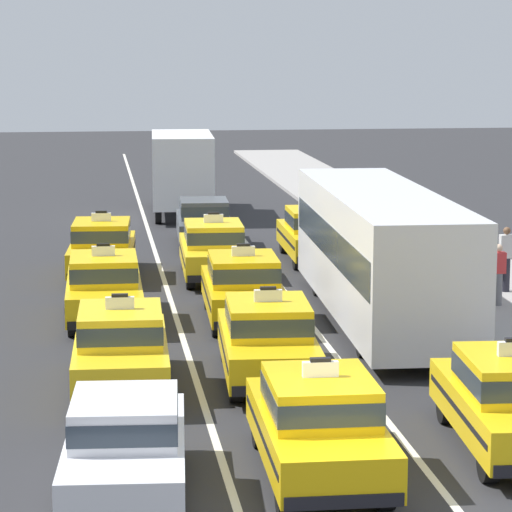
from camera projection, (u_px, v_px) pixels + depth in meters
name	position (u px, v px, depth m)	size (l,w,h in m)	color
lane_stripe_left_center	(161.00, 271.00, 37.38)	(0.14, 80.00, 0.01)	silver
lane_stripe_center_right	(267.00, 268.00, 37.80)	(0.14, 80.00, 0.01)	silver
sidewalk_curb	(498.00, 294.00, 33.63)	(4.00, 90.00, 0.15)	#9E9993
sedan_left_nearest	(125.00, 443.00, 18.65)	(2.06, 4.41, 1.58)	black
taxi_left_second	(121.00, 347.00, 24.43)	(1.94, 4.61, 1.96)	black
taxi_left_third	(104.00, 287.00, 30.45)	(1.85, 4.57, 1.96)	black
taxi_left_fourth	(102.00, 247.00, 36.30)	(2.08, 4.66, 1.96)	black
taxi_center_nearest	(319.00, 423.00, 19.53)	(1.89, 4.59, 1.96)	black
taxi_center_second	(268.00, 338.00, 25.12)	(2.05, 4.65, 1.96)	black
taxi_center_third	(243.00, 287.00, 30.44)	(1.97, 4.62, 1.96)	black
taxi_center_fourth	(213.00, 249.00, 36.02)	(1.96, 4.62, 1.96)	black
sedan_center_fifth	(204.00, 221.00, 41.84)	(1.95, 4.38, 1.58)	black
box_truck_center_sixth	(182.00, 170.00, 49.20)	(2.55, 7.06, 3.27)	black
taxi_right_nearest	(511.00, 400.00, 20.82)	(2.09, 4.66, 1.96)	black
bus_right_second	(380.00, 249.00, 30.27)	(2.89, 11.28, 3.22)	black
taxi_right_third	(314.00, 233.00, 38.95)	(1.91, 4.60, 1.96)	black
pedestrian_mid_block	(447.00, 257.00, 33.99)	(0.36, 0.24, 1.67)	slate
pedestrian_by_storefront	(498.00, 274.00, 31.69)	(0.36, 0.24, 1.58)	slate
pedestrian_trailing	(506.00, 259.00, 33.43)	(0.47, 0.24, 1.75)	#23232D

